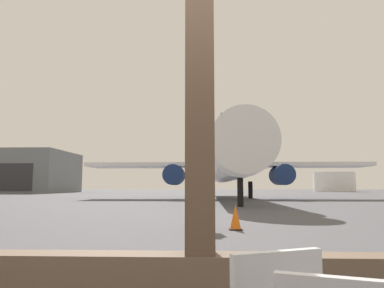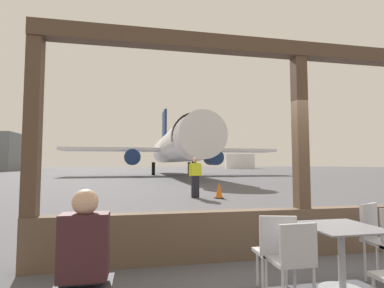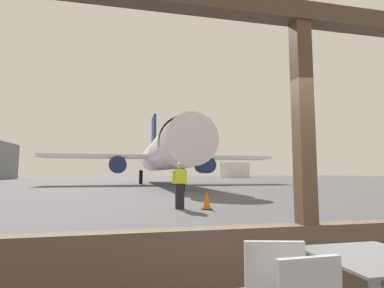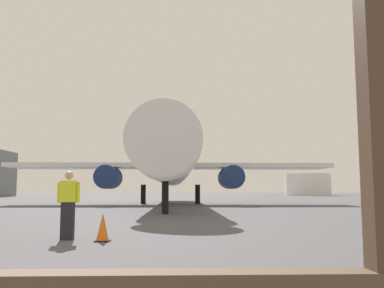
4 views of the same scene
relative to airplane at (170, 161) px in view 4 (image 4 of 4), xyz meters
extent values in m
plane|color=#4C4C51|center=(-2.02, 9.07, -3.55)|extent=(220.00, 220.00, 0.00)
cube|color=#4C3828|center=(2.06, -30.93, -1.93)|extent=(0.20, 0.20, 3.25)
cylinder|color=silver|center=(0.00, 1.07, 0.01)|extent=(3.75, 27.84, 3.75)
cone|color=silver|center=(0.00, -14.15, 0.01)|extent=(3.57, 2.60, 3.57)
cylinder|color=black|center=(0.00, -12.25, 0.16)|extent=(3.83, 0.90, 3.83)
cube|color=silver|center=(-7.25, 2.14, -0.29)|extent=(12.63, 4.20, 0.36)
cube|color=silver|center=(7.25, 2.14, -0.29)|extent=(12.63, 4.20, 0.36)
cylinder|color=navy|center=(-5.08, 0.74, -1.29)|extent=(1.90, 3.20, 1.90)
cylinder|color=navy|center=(5.08, 0.74, -1.29)|extent=(1.90, 3.20, 1.90)
cube|color=navy|center=(0.00, 13.49, 4.29)|extent=(0.36, 4.40, 5.20)
cylinder|color=black|center=(0.00, -11.95, -2.71)|extent=(0.36, 0.36, 1.69)
cylinder|color=black|center=(-2.40, 3.14, -2.71)|extent=(0.44, 0.44, 1.69)
cylinder|color=black|center=(2.40, 3.14, -2.71)|extent=(0.44, 0.44, 1.69)
cube|color=black|center=(-2.15, -22.91, -3.08)|extent=(0.32, 0.20, 0.95)
cube|color=yellow|center=(-2.15, -22.91, -2.33)|extent=(0.40, 0.22, 0.55)
sphere|color=tan|center=(-2.15, -22.91, -1.92)|extent=(0.22, 0.22, 0.22)
cylinder|color=yellow|center=(-1.91, -22.90, -2.35)|extent=(0.09, 0.09, 0.52)
cylinder|color=yellow|center=(-2.39, -22.93, -2.35)|extent=(0.09, 0.09, 0.52)
cone|color=orange|center=(-1.19, -23.28, -3.21)|extent=(0.32, 0.32, 0.70)
cube|color=black|center=(-1.19, -23.28, -3.54)|extent=(0.36, 0.36, 0.03)
cylinder|color=white|center=(27.82, 52.50, -1.31)|extent=(9.40, 9.40, 4.48)
camera|label=1|loc=(-1.97, -33.42, -2.36)|focal=33.63mm
camera|label=2|loc=(-4.68, -35.28, -2.10)|focal=27.16mm
camera|label=3|loc=(-4.13, -34.20, -2.21)|focal=28.03mm
camera|label=4|loc=(0.67, -33.73, -2.28)|focal=38.79mm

